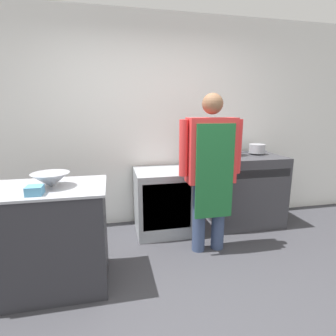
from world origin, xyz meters
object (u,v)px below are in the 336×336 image
(stove, at_px, (246,190))
(sauce_pot, at_px, (257,149))
(person_cook, at_px, (211,165))
(mixing_bowl, at_px, (51,180))
(stock_pot, at_px, (231,144))
(plastic_tub, at_px, (35,190))
(fridge_unit, at_px, (162,201))

(stove, height_order, sauce_pot, sauce_pot)
(person_cook, xyz_separation_m, sauce_pot, (0.93, 0.68, 0.05))
(mixing_bowl, bearing_deg, stove, 21.06)
(mixing_bowl, xyz_separation_m, stock_pot, (2.04, 0.97, 0.13))
(stove, xyz_separation_m, stock_pot, (-0.20, 0.11, 0.62))
(stove, height_order, plastic_tub, plastic_tub)
(mixing_bowl, distance_m, sauce_pot, 2.61)
(mixing_bowl, bearing_deg, sauce_pot, 21.86)
(stove, bearing_deg, fridge_unit, 179.76)
(person_cook, bearing_deg, fridge_unit, 125.15)
(person_cook, relative_size, sauce_pot, 7.85)
(person_cook, relative_size, stock_pot, 6.22)
(stock_pot, bearing_deg, stove, -28.25)
(plastic_tub, bearing_deg, stock_pot, 28.85)
(plastic_tub, height_order, stock_pot, stock_pot)
(person_cook, distance_m, mixing_bowl, 1.52)
(person_cook, xyz_separation_m, stock_pot, (0.55, 0.68, 0.12))
(mixing_bowl, bearing_deg, stock_pot, 25.44)
(fridge_unit, bearing_deg, mixing_bowl, -141.39)
(mixing_bowl, height_order, plastic_tub, mixing_bowl)
(stove, xyz_separation_m, mixing_bowl, (-2.24, -0.86, 0.49))
(sauce_pot, bearing_deg, person_cook, -143.76)
(fridge_unit, bearing_deg, person_cook, -54.85)
(stove, relative_size, plastic_tub, 8.19)
(person_cook, bearing_deg, stock_pot, 51.10)
(stock_pot, height_order, sauce_pot, stock_pot)
(stove, bearing_deg, person_cook, -142.64)
(fridge_unit, distance_m, plastic_tub, 1.66)
(plastic_tub, bearing_deg, stove, 24.54)
(plastic_tub, xyz_separation_m, sauce_pot, (2.49, 1.16, 0.08))
(fridge_unit, relative_size, stock_pot, 2.92)
(sauce_pot, bearing_deg, fridge_unit, -175.59)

